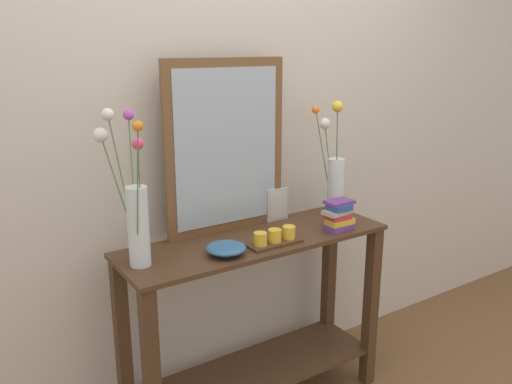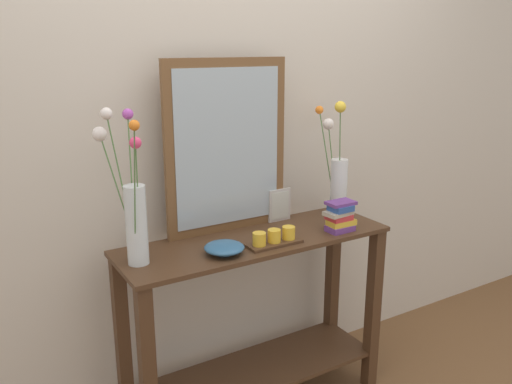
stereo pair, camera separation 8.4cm
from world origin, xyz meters
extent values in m
cube|color=beige|center=(0.00, 0.32, 1.35)|extent=(6.40, 0.08, 2.70)
cube|color=#472D1C|center=(0.00, 0.00, 0.84)|extent=(1.22, 0.39, 0.02)
cube|color=#472D1C|center=(0.00, 0.00, 0.19)|extent=(1.16, 0.35, 0.02)
cube|color=#472D1C|center=(0.57, -0.16, 0.42)|extent=(0.06, 0.06, 0.83)
cube|color=#472D1C|center=(-0.57, 0.16, 0.42)|extent=(0.06, 0.06, 0.83)
cube|color=#472D1C|center=(0.57, 0.16, 0.42)|extent=(0.06, 0.06, 0.83)
cube|color=brown|center=(-0.05, 0.17, 1.24)|extent=(0.59, 0.03, 0.77)
cube|color=#9EADB7|center=(-0.05, 0.15, 1.24)|extent=(0.51, 0.00, 0.69)
cylinder|color=silver|center=(-0.53, 0.00, 1.01)|extent=(0.08, 0.08, 0.31)
cylinder|color=#4C753D|center=(-0.52, -0.02, 1.10)|extent=(0.01, 0.05, 0.46)
sphere|color=#EA4275|center=(-0.53, -0.04, 1.33)|extent=(0.04, 0.04, 0.04)
cylinder|color=#4C753D|center=(-0.57, 0.05, 1.11)|extent=(0.10, 0.09, 0.48)
sphere|color=silver|center=(-0.62, 0.09, 1.35)|extent=(0.06, 0.06, 0.06)
cylinder|color=#4C753D|center=(-0.52, 0.04, 1.15)|extent=(0.05, 0.13, 0.55)
sphere|color=#B24CB7|center=(-0.50, 0.10, 1.42)|extent=(0.04, 0.04, 0.04)
cylinder|color=#4C753D|center=(-0.55, -0.06, 1.14)|extent=(0.01, 0.11, 0.54)
sphere|color=orange|center=(-0.55, -0.12, 1.41)|extent=(0.04, 0.04, 0.04)
cylinder|color=#4C753D|center=(-0.57, 0.02, 1.15)|extent=(0.07, 0.07, 0.56)
sphere|color=silver|center=(-0.60, 0.05, 1.43)|extent=(0.04, 0.04, 0.04)
cylinder|color=silver|center=(0.52, 0.08, 1.00)|extent=(0.08, 0.08, 0.28)
cylinder|color=#4C753D|center=(0.50, 0.15, 1.12)|extent=(0.04, 0.11, 0.49)
sphere|color=orange|center=(0.48, 0.20, 1.36)|extent=(0.04, 0.04, 0.04)
cylinder|color=#4C753D|center=(0.51, 0.11, 1.09)|extent=(0.03, 0.06, 0.43)
sphere|color=silver|center=(0.49, 0.14, 1.30)|extent=(0.05, 0.05, 0.05)
cylinder|color=#4C753D|center=(0.50, 0.06, 1.14)|extent=(0.06, 0.04, 0.52)
sphere|color=yellow|center=(0.48, 0.04, 1.40)|extent=(0.05, 0.05, 0.05)
cube|color=#472D1C|center=(0.03, -0.10, 0.86)|extent=(0.24, 0.09, 0.01)
cylinder|color=gold|center=(-0.05, -0.10, 0.89)|extent=(0.06, 0.06, 0.05)
cylinder|color=gold|center=(0.03, -0.10, 0.89)|extent=(0.06, 0.06, 0.05)
cylinder|color=gold|center=(0.10, -0.10, 0.89)|extent=(0.06, 0.06, 0.05)
cube|color=#B7B2AD|center=(0.22, 0.15, 0.93)|extent=(0.12, 0.01, 0.16)
cube|color=beige|center=(0.22, 0.14, 0.93)|extent=(0.09, 0.00, 0.13)
cylinder|color=#2D5B84|center=(-0.20, -0.09, 0.86)|extent=(0.07, 0.07, 0.01)
ellipsoid|color=#2D5B84|center=(-0.20, -0.09, 0.88)|extent=(0.16, 0.16, 0.04)
cube|color=#663884|center=(0.38, -0.12, 0.87)|extent=(0.13, 0.08, 0.03)
cube|color=gold|center=(0.38, -0.12, 0.89)|extent=(0.13, 0.08, 0.03)
cube|color=#C63338|center=(0.37, -0.11, 0.92)|extent=(0.10, 0.09, 0.03)
cube|color=#B2A893|center=(0.36, -0.11, 0.94)|extent=(0.13, 0.09, 0.02)
cube|color=#2D519E|center=(0.38, -0.11, 0.96)|extent=(0.10, 0.09, 0.03)
cube|color=#663884|center=(0.38, -0.11, 0.99)|extent=(0.13, 0.08, 0.01)
camera|label=1|loc=(-1.19, -1.81, 1.67)|focal=36.99mm
camera|label=2|loc=(-1.12, -1.86, 1.67)|focal=36.99mm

